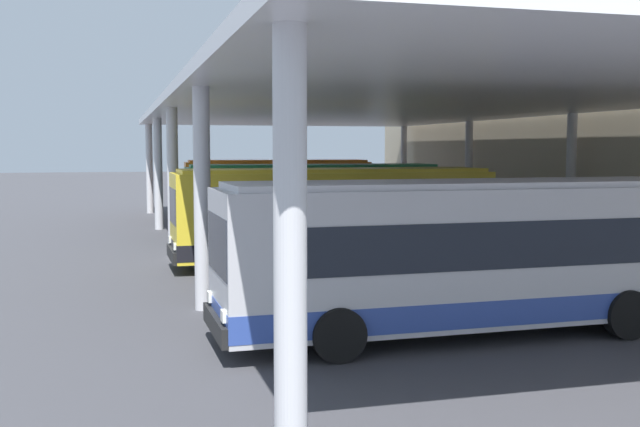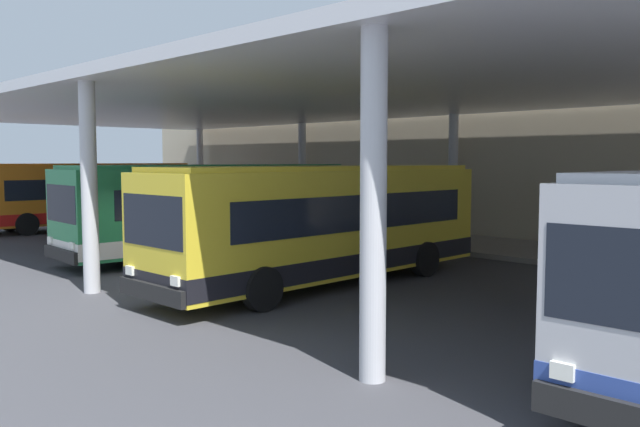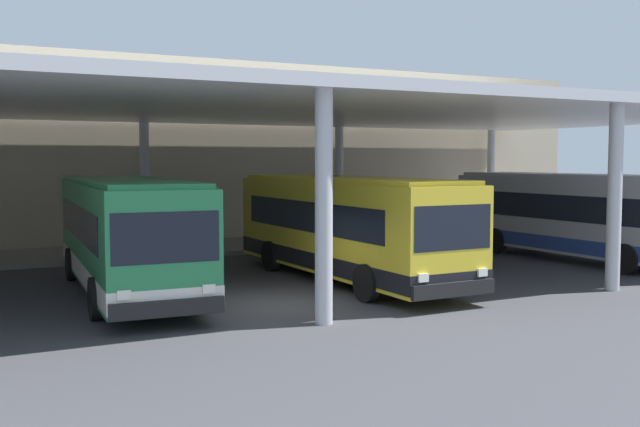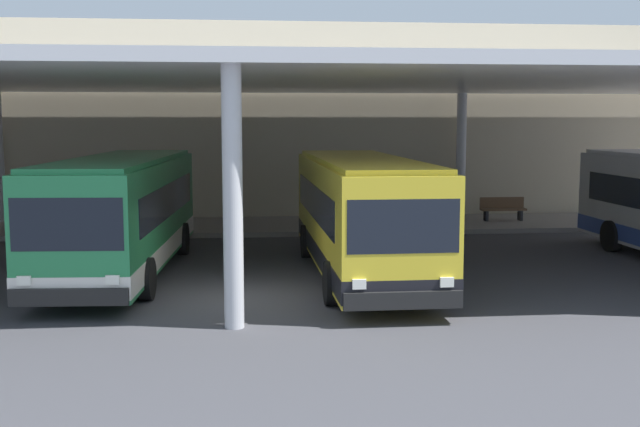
% 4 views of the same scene
% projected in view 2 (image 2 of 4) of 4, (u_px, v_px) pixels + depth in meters
% --- Properties ---
extents(ground_plane, '(200.00, 200.00, 0.00)m').
position_uv_depth(ground_plane, '(178.00, 280.00, 18.14)').
color(ground_plane, '#3D3D42').
extents(platform_kerb, '(42.00, 4.50, 0.18)m').
position_uv_depth(platform_kerb, '(427.00, 240.00, 26.40)').
color(platform_kerb, gray).
rests_on(platform_kerb, ground).
extents(station_building_facade, '(48.00, 1.60, 8.15)m').
position_uv_depth(station_building_facade, '(473.00, 143.00, 28.36)').
color(station_building_facade, '#C1B293').
rests_on(station_building_facade, ground).
extents(canopy_shelter, '(40.00, 17.00, 5.55)m').
position_uv_depth(canopy_shelter, '(318.00, 101.00, 21.58)').
color(canopy_shelter, silver).
rests_on(canopy_shelter, ground).
extents(bus_nearest_bay, '(3.07, 10.64, 3.17)m').
position_uv_depth(bus_nearest_bay, '(86.00, 194.00, 31.79)').
color(bus_nearest_bay, orange).
rests_on(bus_nearest_bay, ground).
extents(bus_second_bay, '(3.19, 10.67, 3.17)m').
position_uv_depth(bus_second_bay, '(213.00, 208.00, 22.56)').
color(bus_second_bay, '#28844C').
rests_on(bus_second_bay, ground).
extents(bus_middle_bay, '(2.79, 10.55, 3.17)m').
position_uv_depth(bus_middle_bay, '(325.00, 223.00, 17.35)').
color(bus_middle_bay, yellow).
rests_on(bus_middle_bay, ground).
extents(trash_bin, '(0.52, 0.52, 0.98)m').
position_uv_depth(trash_bin, '(609.00, 242.00, 21.02)').
color(trash_bin, '#33383D').
rests_on(trash_bin, platform_kerb).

